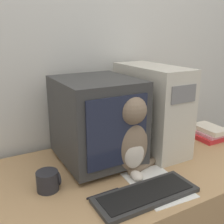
{
  "coord_description": "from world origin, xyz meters",
  "views": [
    {
      "loc": [
        -0.65,
        -0.59,
        1.34
      ],
      "look_at": [
        -0.08,
        0.43,
        0.99
      ],
      "focal_mm": 42.0,
      "sensor_mm": 36.0,
      "label": 1
    }
  ],
  "objects_px": {
    "crt_monitor": "(97,120)",
    "pen": "(103,194)",
    "computer_tower": "(151,108)",
    "mug": "(48,181)",
    "keyboard": "(146,194)",
    "cat": "(130,138)",
    "book_stack": "(208,133)"
  },
  "relations": [
    {
      "from": "pen",
      "to": "book_stack",
      "type": "bearing_deg",
      "value": 13.97
    },
    {
      "from": "mug",
      "to": "pen",
      "type": "bearing_deg",
      "value": -37.68
    },
    {
      "from": "computer_tower",
      "to": "keyboard",
      "type": "relative_size",
      "value": 1.12
    },
    {
      "from": "computer_tower",
      "to": "pen",
      "type": "xyz_separation_m",
      "value": [
        -0.45,
        -0.29,
        -0.23
      ]
    },
    {
      "from": "cat",
      "to": "book_stack",
      "type": "xyz_separation_m",
      "value": [
        0.65,
        0.1,
        -0.13
      ]
    },
    {
      "from": "cat",
      "to": "book_stack",
      "type": "distance_m",
      "value": 0.67
    },
    {
      "from": "crt_monitor",
      "to": "pen",
      "type": "distance_m",
      "value": 0.37
    },
    {
      "from": "cat",
      "to": "pen",
      "type": "height_order",
      "value": "cat"
    },
    {
      "from": "crt_monitor",
      "to": "computer_tower",
      "type": "relative_size",
      "value": 0.88
    },
    {
      "from": "book_stack",
      "to": "mug",
      "type": "height_order",
      "value": "mug"
    },
    {
      "from": "cat",
      "to": "book_stack",
      "type": "height_order",
      "value": "cat"
    },
    {
      "from": "crt_monitor",
      "to": "keyboard",
      "type": "height_order",
      "value": "crt_monitor"
    },
    {
      "from": "keyboard",
      "to": "mug",
      "type": "height_order",
      "value": "mug"
    },
    {
      "from": "crt_monitor",
      "to": "computer_tower",
      "type": "bearing_deg",
      "value": 1.03
    },
    {
      "from": "crt_monitor",
      "to": "book_stack",
      "type": "relative_size",
      "value": 2.11
    },
    {
      "from": "pen",
      "to": "keyboard",
      "type": "bearing_deg",
      "value": -33.87
    },
    {
      "from": "keyboard",
      "to": "cat",
      "type": "distance_m",
      "value": 0.26
    },
    {
      "from": "crt_monitor",
      "to": "pen",
      "type": "xyz_separation_m",
      "value": [
        -0.11,
        -0.28,
        -0.21
      ]
    },
    {
      "from": "computer_tower",
      "to": "keyboard",
      "type": "height_order",
      "value": "computer_tower"
    },
    {
      "from": "book_stack",
      "to": "mug",
      "type": "xyz_separation_m",
      "value": [
        -1.03,
        -0.07,
        0.01
      ]
    },
    {
      "from": "keyboard",
      "to": "mug",
      "type": "distance_m",
      "value": 0.41
    },
    {
      "from": "keyboard",
      "to": "mug",
      "type": "bearing_deg",
      "value": 143.96
    },
    {
      "from": "keyboard",
      "to": "crt_monitor",
      "type": "bearing_deg",
      "value": 94.86
    },
    {
      "from": "mug",
      "to": "crt_monitor",
      "type": "bearing_deg",
      "value": 25.17
    },
    {
      "from": "computer_tower",
      "to": "book_stack",
      "type": "relative_size",
      "value": 2.4
    },
    {
      "from": "computer_tower",
      "to": "pen",
      "type": "height_order",
      "value": "computer_tower"
    },
    {
      "from": "pen",
      "to": "mug",
      "type": "xyz_separation_m",
      "value": [
        -0.18,
        0.14,
        0.04
      ]
    },
    {
      "from": "cat",
      "to": "book_stack",
      "type": "relative_size",
      "value": 1.89
    },
    {
      "from": "book_stack",
      "to": "pen",
      "type": "height_order",
      "value": "book_stack"
    },
    {
      "from": "cat",
      "to": "mug",
      "type": "bearing_deg",
      "value": -177.71
    },
    {
      "from": "pen",
      "to": "mug",
      "type": "bearing_deg",
      "value": 142.32
    },
    {
      "from": "crt_monitor",
      "to": "cat",
      "type": "distance_m",
      "value": 0.2
    }
  ]
}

